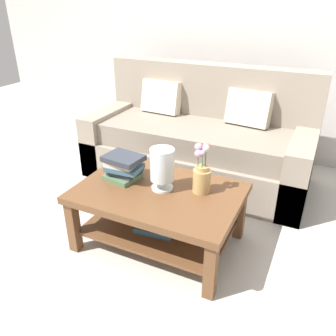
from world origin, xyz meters
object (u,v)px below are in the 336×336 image
Objects in this scene: couch at (199,142)px; flower_pitcher at (202,175)px; glass_hurricane_vase at (162,166)px; book_stack_main at (124,166)px; coffee_table at (159,206)px.

flower_pitcher is at bearing -68.28° from couch.
glass_hurricane_vase is at bearing -82.10° from couch.
couch is 1.11m from book_stack_main.
book_stack_main is (-0.30, 0.04, 0.22)m from coffee_table.
flower_pitcher is (0.57, 0.06, 0.03)m from book_stack_main.
flower_pitcher reaches higher than coffee_table.
coffee_table is at bearing -157.86° from flower_pitcher.
glass_hurricane_vase is (0.15, -1.10, 0.25)m from couch.
glass_hurricane_vase is 0.27m from flower_pitcher.
flower_pitcher is at bearing 22.14° from coffee_table.
couch is 7.46× the size of book_stack_main.
book_stack_main is at bearing 171.62° from coffee_table.
flower_pitcher is at bearing 6.48° from book_stack_main.
coffee_table is 3.78× the size of glass_hurricane_vase.
coffee_table is at bearing -8.38° from book_stack_main.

